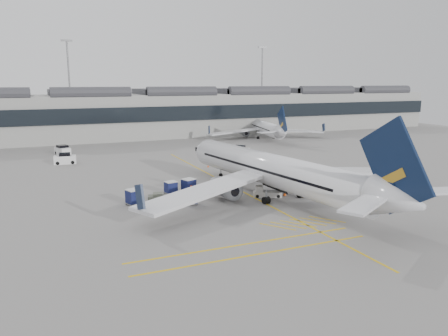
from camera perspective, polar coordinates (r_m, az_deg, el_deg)
name	(u,v)px	position (r m, az deg, el deg)	size (l,w,h in m)	color
ground	(189,216)	(47.65, -4.65, -6.24)	(220.00, 220.00, 0.00)	gray
terminal	(97,114)	(116.22, -16.31, 6.75)	(200.00, 20.45, 12.40)	#9E9E99
light_masts	(82,81)	(129.73, -18.07, 10.77)	(113.00, 0.60, 25.45)	slate
apron_markings	(234,187)	(60.18, 1.30, -2.50)	(0.25, 60.00, 0.01)	gold
airliner_main	(275,171)	(54.60, 6.63, -0.41)	(38.74, 42.59, 11.36)	silver
airliner_far	(265,128)	(113.03, 5.31, 5.25)	(30.17, 33.29, 8.95)	silver
belt_loader	(267,193)	(55.41, 5.59, -3.21)	(4.44, 2.85, 1.77)	beige
baggage_cart_a	(189,185)	(57.46, -4.64, -2.22)	(2.10, 1.93, 1.79)	gray
baggage_cart_b	(191,197)	(51.69, -4.37, -3.85)	(1.65, 1.41, 1.60)	gray
baggage_cart_c	(171,187)	(56.93, -6.95, -2.49)	(1.77, 1.56, 1.61)	gray
baggage_cart_d	(134,196)	(52.54, -11.66, -3.65)	(2.16, 1.97, 1.87)	gray
ramp_agent_a	(192,192)	(54.30, -4.25, -3.15)	(0.60, 0.39, 1.65)	#DB450B
ramp_agent_b	(212,190)	(55.47, -1.64, -2.83)	(0.79, 0.62, 1.63)	orange
pushback_tug	(158,199)	(52.61, -8.63, -4.00)	(2.59, 1.97, 1.29)	#53574A
safety_cone_nose	(208,166)	(74.05, -2.08, 0.29)	(0.35, 0.35, 0.49)	#F24C0A
safety_cone_engine	(285,193)	(56.23, 7.94, -3.30)	(0.40, 0.40, 0.56)	#F24C0A
service_van_left	(65,159)	(82.02, -20.06, 1.12)	(3.86, 2.14, 1.91)	white
service_van_mid	(63,150)	(92.34, -20.33, 2.17)	(3.02, 4.19, 1.94)	white
service_van_right	(239,151)	(85.59, 2.03, 2.21)	(4.15, 4.06, 1.99)	white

